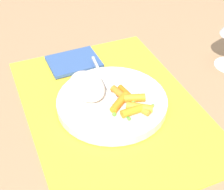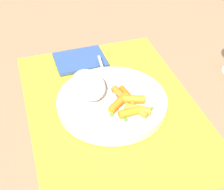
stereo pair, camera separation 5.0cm
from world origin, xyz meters
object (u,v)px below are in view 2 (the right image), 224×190
Objects in this scene: fork at (108,85)px; napkin at (80,60)px; rice_mound at (88,84)px; carrot_portion at (129,104)px; plate at (112,102)px.

napkin is at bearing -167.86° from fork.
napkin is at bearing 174.93° from rice_mound.
plate is at bearing -142.52° from carrot_portion.
plate is 1.22× the size of fork.
plate is at bearing -5.29° from fork.
fork is (0.00, 0.04, -0.01)m from rice_mound.
carrot_portion is at bearing 16.18° from fork.
carrot_portion is at bearing 13.56° from napkin.
carrot_portion is 0.08m from fork.
plate reaches higher than napkin.
rice_mound is 0.14m from napkin.
fork is (-0.08, -0.02, -0.00)m from carrot_portion.
rice_mound reaches higher than plate.
rice_mound reaches higher than napkin.
carrot_portion is (0.08, 0.07, -0.01)m from rice_mound.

